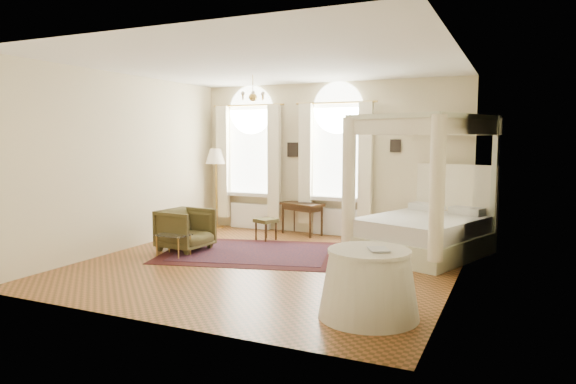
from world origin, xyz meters
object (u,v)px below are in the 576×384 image
writing_desk (302,208)px  armchair (186,229)px  side_table (369,284)px  canopy_bed (421,224)px  coffee_table (173,236)px  nightstand (437,234)px  floor_lamp (216,160)px  stool (266,222)px

writing_desk → armchair: 2.74m
writing_desk → side_table: bearing=-58.5°
canopy_bed → coffee_table: size_ratio=4.63×
nightstand → floor_lamp: size_ratio=0.33×
nightstand → side_table: bearing=-92.7°
coffee_table → armchair: bearing=99.9°
writing_desk → coffee_table: bearing=-114.6°
canopy_bed → coffee_table: (-4.03, -1.91, -0.22)m
canopy_bed → side_table: (0.01, -3.54, -0.17)m
writing_desk → floor_lamp: bearing=180.0°
coffee_table → floor_lamp: size_ratio=0.32×
stool → coffee_table: 2.16m
stool → side_table: side_table is taller
side_table → armchair: bearing=152.8°
coffee_table → writing_desk: bearing=65.4°
nightstand → side_table: 4.12m
stool → coffee_table: (-0.86, -1.98, -0.02)m
armchair → side_table: side_table is taller
canopy_bed → side_table: canopy_bed is taller
side_table → nightstand: bearing=87.3°
canopy_bed → stool: bearing=178.8°
nightstand → stool: nightstand is taller
nightstand → writing_desk: 2.97m
writing_desk → nightstand: bearing=-7.0°
canopy_bed → side_table: bearing=-89.8°
nightstand → coffee_table: size_ratio=1.02×
coffee_table → side_table: bearing=-22.0°
armchair → coffee_table: armchair is taller
canopy_bed → writing_desk: size_ratio=2.67×
armchair → floor_lamp: bearing=24.9°
canopy_bed → nightstand: bearing=70.7°
nightstand → floor_lamp: floor_lamp is taller
writing_desk → stool: writing_desk is taller
canopy_bed → writing_desk: (-2.73, 0.94, 0.03)m
canopy_bed → nightstand: canopy_bed is taller
nightstand → floor_lamp: (-5.12, 0.36, 1.28)m
canopy_bed → side_table: size_ratio=2.34×
floor_lamp → coffee_table: bearing=-72.6°
armchair → side_table: bearing=-111.1°
writing_desk → floor_lamp: floor_lamp is taller
canopy_bed → armchair: 4.36m
stool → side_table: bearing=-48.5°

